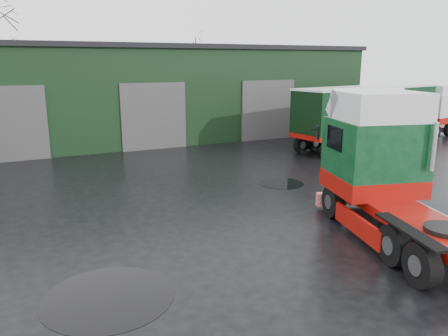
# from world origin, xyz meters

# --- Properties ---
(ground) EXTENTS (100.00, 100.00, 0.00)m
(ground) POSITION_xyz_m (0.00, 0.00, 0.00)
(ground) COLOR black
(warehouse) EXTENTS (32.40, 12.40, 6.30)m
(warehouse) POSITION_xyz_m (2.00, 20.00, 3.16)
(warehouse) COLOR black
(warehouse) RESTS_ON ground
(hero_tractor) EXTENTS (4.64, 7.54, 4.36)m
(hero_tractor) POSITION_xyz_m (4.50, -3.00, 2.18)
(hero_tractor) COLOR #0C3A1C
(hero_tractor) RESTS_ON ground
(lorry_right) EXTENTS (14.61, 5.06, 3.78)m
(lorry_right) POSITION_xyz_m (14.21, 9.00, 1.89)
(lorry_right) COLOR silver
(lorry_right) RESTS_ON ground
(tree_back_a) EXTENTS (4.40, 4.40, 9.50)m
(tree_back_a) POSITION_xyz_m (-6.00, 30.00, 4.75)
(tree_back_a) COLOR black
(tree_back_a) RESTS_ON ground
(tree_back_b) EXTENTS (4.40, 4.40, 7.50)m
(tree_back_b) POSITION_xyz_m (10.00, 30.00, 3.75)
(tree_back_b) COLOR black
(tree_back_b) RESTS_ON ground
(puddle_0) EXTENTS (3.01, 3.01, 0.01)m
(puddle_0) POSITION_xyz_m (-4.03, -2.38, 0.00)
(puddle_0) COLOR black
(puddle_0) RESTS_ON ground
(puddle_1) EXTENTS (1.96, 1.96, 0.01)m
(puddle_1) POSITION_xyz_m (4.74, 4.00, 0.00)
(puddle_1) COLOR black
(puddle_1) RESTS_ON ground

